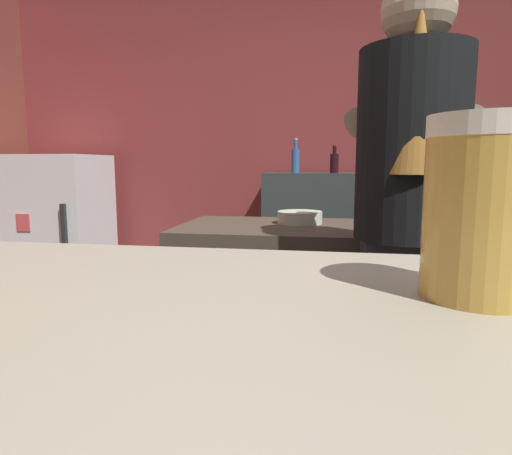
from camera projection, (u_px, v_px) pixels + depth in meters
wall_back at (339, 138)px, 3.34m from camera, size 5.20×0.10×2.70m
prep_counter at (422, 331)px, 1.91m from camera, size 2.10×0.60×0.89m
back_shelf at (327, 250)px, 3.19m from camera, size 0.90×0.36×1.10m
mini_fridge at (61, 238)px, 3.34m from camera, size 0.63×0.58×1.22m
bartender at (409, 214)px, 1.41m from camera, size 0.44×0.52×1.72m
mixing_bowl at (300, 217)px, 2.00m from camera, size 0.20×0.20×0.05m
chefs_knife at (464, 230)px, 1.78m from camera, size 0.24×0.06×0.01m
pint_glass_near at (483, 208)px, 0.30m from camera, size 0.08×0.08×0.12m
bottle_hot_sauce at (295, 160)px, 3.08m from camera, size 0.05×0.05×0.24m
bottle_olive_oil at (334, 162)px, 3.00m from camera, size 0.06×0.06×0.19m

